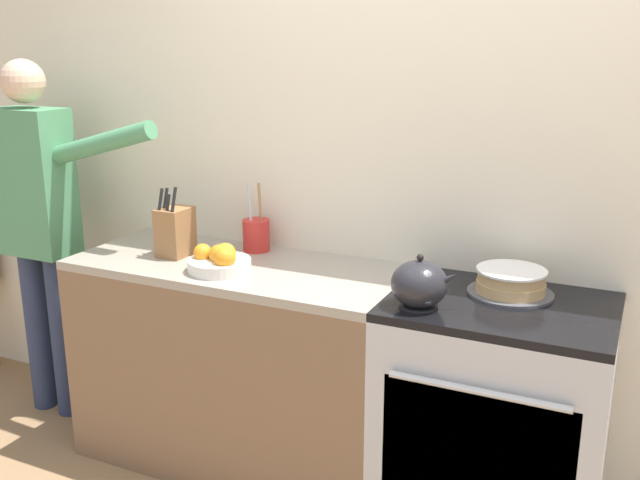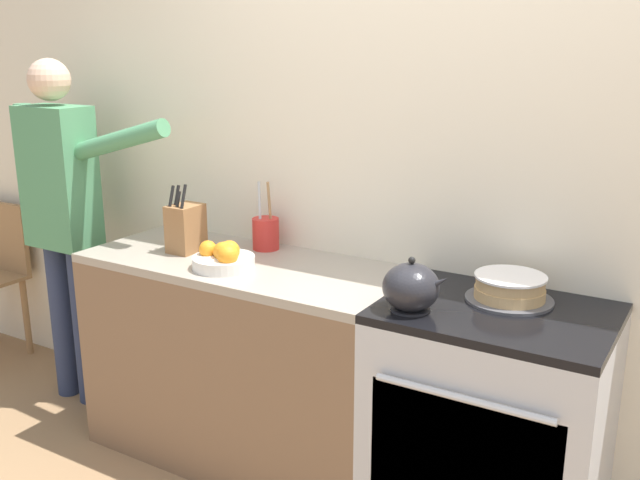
{
  "view_description": "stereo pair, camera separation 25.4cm",
  "coord_description": "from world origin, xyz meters",
  "px_view_note": "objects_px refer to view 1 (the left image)",
  "views": [
    {
      "loc": [
        0.75,
        -2.04,
        1.74
      ],
      "look_at": [
        -0.33,
        0.26,
        1.04
      ],
      "focal_mm": 40.0,
      "sensor_mm": 36.0,
      "label": 1
    },
    {
      "loc": [
        0.98,
        -1.92,
        1.74
      ],
      "look_at": [
        -0.33,
        0.26,
        1.04
      ],
      "focal_mm": 40.0,
      "sensor_mm": 36.0,
      "label": 2
    }
  ],
  "objects_px": {
    "layer_cake": "(511,283)",
    "stove_range": "(493,419)",
    "knife_block": "(175,231)",
    "fruit_bowl": "(220,260)",
    "person_baker": "(38,210)",
    "utensil_crock": "(256,234)",
    "tea_kettle": "(420,284)"
  },
  "relations": [
    {
      "from": "layer_cake",
      "to": "stove_range",
      "type": "bearing_deg",
      "value": -95.46
    },
    {
      "from": "utensil_crock",
      "to": "layer_cake",
      "type": "bearing_deg",
      "value": -4.88
    },
    {
      "from": "stove_range",
      "to": "layer_cake",
      "type": "bearing_deg",
      "value": 84.54
    },
    {
      "from": "layer_cake",
      "to": "utensil_crock",
      "type": "relative_size",
      "value": 1.01
    },
    {
      "from": "utensil_crock",
      "to": "fruit_bowl",
      "type": "distance_m",
      "value": 0.31
    },
    {
      "from": "stove_range",
      "to": "utensil_crock",
      "type": "bearing_deg",
      "value": 169.75
    },
    {
      "from": "stove_range",
      "to": "layer_cake",
      "type": "height_order",
      "value": "layer_cake"
    },
    {
      "from": "utensil_crock",
      "to": "person_baker",
      "type": "relative_size",
      "value": 0.18
    },
    {
      "from": "stove_range",
      "to": "layer_cake",
      "type": "relative_size",
      "value": 2.95
    },
    {
      "from": "layer_cake",
      "to": "person_baker",
      "type": "distance_m",
      "value": 2.11
    },
    {
      "from": "layer_cake",
      "to": "person_baker",
      "type": "xyz_separation_m",
      "value": [
        -2.11,
        -0.12,
        0.07
      ]
    },
    {
      "from": "layer_cake",
      "to": "tea_kettle",
      "type": "bearing_deg",
      "value": -134.62
    },
    {
      "from": "knife_block",
      "to": "person_baker",
      "type": "distance_m",
      "value": 0.75
    },
    {
      "from": "layer_cake",
      "to": "tea_kettle",
      "type": "distance_m",
      "value": 0.36
    },
    {
      "from": "stove_range",
      "to": "utensil_crock",
      "type": "height_order",
      "value": "utensil_crock"
    },
    {
      "from": "stove_range",
      "to": "layer_cake",
      "type": "distance_m",
      "value": 0.5
    },
    {
      "from": "tea_kettle",
      "to": "person_baker",
      "type": "relative_size",
      "value": 0.14
    },
    {
      "from": "fruit_bowl",
      "to": "person_baker",
      "type": "bearing_deg",
      "value": 174.55
    },
    {
      "from": "layer_cake",
      "to": "fruit_bowl",
      "type": "xyz_separation_m",
      "value": [
        -1.07,
        -0.22,
        0.0
      ]
    },
    {
      "from": "layer_cake",
      "to": "utensil_crock",
      "type": "distance_m",
      "value": 1.09
    },
    {
      "from": "stove_range",
      "to": "person_baker",
      "type": "distance_m",
      "value": 2.17
    },
    {
      "from": "tea_kettle",
      "to": "person_baker",
      "type": "xyz_separation_m",
      "value": [
        -1.85,
        0.14,
        0.04
      ]
    },
    {
      "from": "tea_kettle",
      "to": "fruit_bowl",
      "type": "height_order",
      "value": "tea_kettle"
    },
    {
      "from": "knife_block",
      "to": "fruit_bowl",
      "type": "xyz_separation_m",
      "value": [
        0.28,
        -0.11,
        -0.06
      ]
    },
    {
      "from": "layer_cake",
      "to": "person_baker",
      "type": "relative_size",
      "value": 0.18
    },
    {
      "from": "stove_range",
      "to": "tea_kettle",
      "type": "bearing_deg",
      "value": -147.55
    },
    {
      "from": "knife_block",
      "to": "utensil_crock",
      "type": "height_order",
      "value": "knife_block"
    },
    {
      "from": "stove_range",
      "to": "utensil_crock",
      "type": "distance_m",
      "value": 1.21
    },
    {
      "from": "knife_block",
      "to": "utensil_crock",
      "type": "xyz_separation_m",
      "value": [
        0.27,
        0.2,
        -0.03
      ]
    },
    {
      "from": "knife_block",
      "to": "utensil_crock",
      "type": "distance_m",
      "value": 0.34
    },
    {
      "from": "stove_range",
      "to": "person_baker",
      "type": "xyz_separation_m",
      "value": [
        -2.1,
        -0.02,
        0.56
      ]
    },
    {
      "from": "knife_block",
      "to": "fruit_bowl",
      "type": "distance_m",
      "value": 0.31
    }
  ]
}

